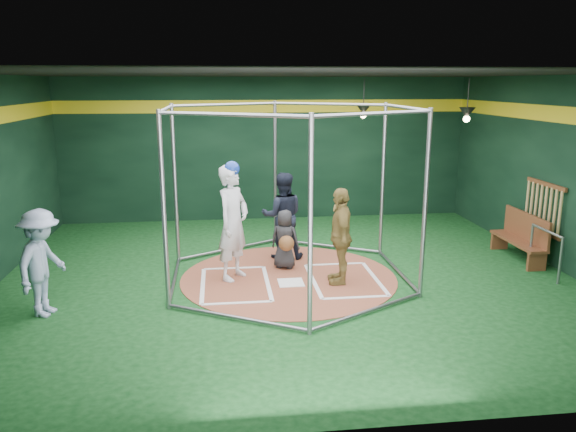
{
  "coord_description": "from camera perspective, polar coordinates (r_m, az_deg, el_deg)",
  "views": [
    {
      "loc": [
        -1.16,
        -9.32,
        3.37
      ],
      "look_at": [
        0.0,
        0.1,
        1.1
      ],
      "focal_mm": 35.0,
      "sensor_mm": 36.0,
      "label": 1
    }
  ],
  "objects": [
    {
      "name": "batter_box_right",
      "position": [
        9.9,
        5.75,
        -6.42
      ],
      "size": [
        1.17,
        1.77,
        0.01
      ],
      "color": "white",
      "rests_on": "clay_disc"
    },
    {
      "name": "batting_cage",
      "position": [
        9.58,
        0.07,
        2.19
      ],
      "size": [
        4.05,
        4.67,
        3.0
      ],
      "color": "gray",
      "rests_on": "ground"
    },
    {
      "name": "dugout_bench",
      "position": [
        11.78,
        22.66,
        -1.88
      ],
      "size": [
        0.37,
        1.57,
        0.92
      ],
      "color": "brown",
      "rests_on": "ground"
    },
    {
      "name": "umpire",
      "position": [
        10.84,
        -0.56,
        0.03
      ],
      "size": [
        0.86,
        0.69,
        1.69
      ],
      "primitive_type": "imported",
      "rotation": [
        0.0,
        0.0,
        3.08
      ],
      "color": "black",
      "rests_on": "clay_disc"
    },
    {
      "name": "room_shell",
      "position": [
        9.54,
        0.07,
        3.7
      ],
      "size": [
        10.1,
        9.1,
        3.53
      ],
      "color": "#0B3311",
      "rests_on": "ground"
    },
    {
      "name": "steel_railing",
      "position": [
        10.96,
        24.73,
        -2.7
      ],
      "size": [
        0.05,
        0.97,
        0.84
      ],
      "color": "gray",
      "rests_on": "ground"
    },
    {
      "name": "batter_figure",
      "position": [
        9.69,
        -5.6,
        -0.56
      ],
      "size": [
        0.81,
        0.87,
        2.07
      ],
      "color": "silver",
      "rests_on": "clay_disc"
    },
    {
      "name": "pendant_lamp_far",
      "position": [
        12.46,
        17.72,
        9.93
      ],
      "size": [
        0.34,
        0.34,
        0.9
      ],
      "color": "black",
      "rests_on": "room_shell"
    },
    {
      "name": "pendant_lamp_near",
      "position": [
        13.37,
        7.67,
        10.63
      ],
      "size": [
        0.34,
        0.34,
        0.9
      ],
      "color": "black",
      "rests_on": "room_shell"
    },
    {
      "name": "bystander_blue",
      "position": [
        8.96,
        -23.74,
        -4.39
      ],
      "size": [
        0.84,
        1.15,
        1.6
      ],
      "primitive_type": "imported",
      "rotation": [
        0.0,
        0.0,
        1.31
      ],
      "color": "#9FAFD2",
      "rests_on": "ground"
    },
    {
      "name": "visitor_leopard",
      "position": [
        9.54,
        5.34,
        -2.01
      ],
      "size": [
        0.49,
        1.0,
        1.65
      ],
      "primitive_type": "imported",
      "rotation": [
        0.0,
        0.0,
        -1.66
      ],
      "color": "tan",
      "rests_on": "clay_disc"
    },
    {
      "name": "home_plate",
      "position": [
        9.7,
        0.29,
        -6.78
      ],
      "size": [
        0.43,
        0.43,
        0.01
      ],
      "primitive_type": "cube",
      "color": "white",
      "rests_on": "clay_disc"
    },
    {
      "name": "clay_disc",
      "position": [
        9.98,
        0.07,
        -6.25
      ],
      "size": [
        3.8,
        3.8,
        0.01
      ],
      "primitive_type": "cylinder",
      "color": "brown",
      "rests_on": "ground"
    },
    {
      "name": "catcher_figure",
      "position": [
        10.3,
        -0.31,
        -2.4
      ],
      "size": [
        0.63,
        0.66,
        1.1
      ],
      "color": "black",
      "rests_on": "clay_disc"
    },
    {
      "name": "bat_rack",
      "position": [
        11.71,
        24.49,
        0.79
      ],
      "size": [
        0.07,
        1.25,
        0.98
      ],
      "color": "brown",
      "rests_on": "room_shell"
    },
    {
      "name": "batter_box_left",
      "position": [
        9.68,
        -5.38,
        -6.89
      ],
      "size": [
        1.17,
        1.77,
        0.01
      ],
      "color": "white",
      "rests_on": "clay_disc"
    }
  ]
}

